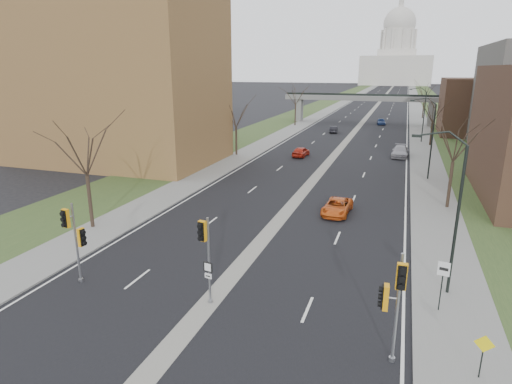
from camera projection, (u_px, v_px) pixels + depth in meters
The scene contains 30 objects.
ground at pixel (200, 313), 21.34m from camera, with size 700.00×700.00×0.00m, color black.
road_surface at pixel (380, 101), 157.59m from camera, with size 20.00×600.00×0.01m, color black.
median_strip at pixel (380, 101), 157.59m from camera, with size 1.20×600.00×0.02m, color gray.
sidewalk_right at pixel (415, 102), 153.83m from camera, with size 4.00×600.00×0.12m, color gray.
sidewalk_left at pixel (347, 100), 161.31m from camera, with size 4.00×600.00×0.12m, color gray.
grass_verge_right at pixel (433, 102), 151.96m from camera, with size 8.00×600.00×0.10m, color #263C1C.
grass_verge_left at pixel (332, 100), 163.19m from camera, with size 8.00×600.00×0.10m, color #263C1C.
apartment_building at pixel (116, 74), 53.63m from camera, with size 25.00×16.00×22.00m, color olive.
commercial_block_far at pixel (483, 107), 76.67m from camera, with size 14.00×14.00×10.00m, color #473221.
pedestrian_bridge at pixel (363, 101), 92.65m from camera, with size 34.00×3.00×6.45m.
capitol at pixel (397, 58), 306.82m from camera, with size 48.00×42.00×55.75m.
streetlight_near at pixel (446, 168), 21.42m from camera, with size 2.61×0.20×8.70m.
streetlight_mid at pixel (427, 115), 45.04m from camera, with size 2.61×0.20×8.70m.
streetlight_far at pixel (420, 99), 68.66m from camera, with size 2.61×0.20×8.70m.
tree_left_a at pixel (83, 142), 30.81m from camera, with size 7.20×7.20×9.40m.
tree_left_b at pixel (236, 110), 58.17m from camera, with size 6.75×6.75×8.81m.
tree_left_c at pixel (296, 92), 88.83m from camera, with size 7.65×7.65×9.99m.
tree_right_a at pixel (457, 132), 35.42m from camera, with size 7.20×7.20×9.40m.
tree_right_b at pixel (434, 108), 65.62m from camera, with size 6.30×6.30×8.22m.
tree_right_c at pixel (425, 89), 101.61m from camera, with size 7.65×7.65×9.99m.
signal_pole_left at pixel (75, 233), 23.39m from camera, with size 0.93×0.80×4.71m.
signal_pole_median at pixel (205, 246), 21.13m from camera, with size 0.56×0.78×4.69m.
signal_pole_right at pixel (394, 294), 16.82m from camera, with size 0.90×0.85×4.88m.
speed_limit_sign at pixel (443, 277), 20.87m from camera, with size 0.56×0.13×2.62m.
warning_sign at pixel (483, 350), 16.37m from camera, with size 0.74×0.15×1.90m.
car_left_near at pixel (301, 152), 58.88m from camera, with size 1.63×4.04×1.38m, color #AC2213.
car_left_far at pixel (334, 129), 80.70m from camera, with size 1.31×3.75×1.24m, color black.
car_right_near at pixel (337, 207), 35.68m from camera, with size 2.07×4.48×1.24m, color #CF5416.
car_right_mid at pixel (400, 151), 58.67m from camera, with size 2.09×5.13×1.49m, color #9B9AA1.
car_right_far at pixel (381, 121), 92.09m from camera, with size 1.65×4.10×1.40m, color navy.
Camera 1 is at (8.73, -16.89, 11.75)m, focal length 30.00 mm.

